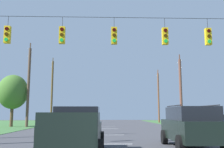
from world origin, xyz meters
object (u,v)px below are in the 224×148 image
at_px(suv_black, 191,126).
at_px(distant_car_crossing_white, 68,123).
at_px(overhead_signal_span, 112,66).
at_px(utility_pole_distant_left, 52,90).
at_px(tree_roadside_far_right, 13,92).
at_px(utility_pole_near_left, 159,97).
at_px(pickup_truck, 76,130).
at_px(utility_pole_far_right, 181,91).
at_px(utility_pole_distant_right, 28,85).
at_px(distant_car_oncoming, 219,122).

distance_m(suv_black, distant_car_crossing_white, 14.54).
bearing_deg(distant_car_crossing_white, overhead_signal_span, -71.70).
distance_m(utility_pole_distant_left, tree_roadside_far_right, 12.90).
relative_size(utility_pole_near_left, utility_pole_distant_left, 0.83).
relative_size(overhead_signal_span, pickup_truck, 3.46).
distance_m(distant_car_crossing_white, utility_pole_far_right, 15.67).
relative_size(utility_pole_far_right, utility_pole_distant_right, 0.88).
distance_m(overhead_signal_span, utility_pole_distant_left, 33.17).
distance_m(pickup_truck, suv_black, 5.66).
xyz_separation_m(suv_black, distant_car_crossing_white, (-7.58, 12.40, -0.27)).
distance_m(suv_black, utility_pole_distant_right, 24.09).
height_order(distant_car_crossing_white, utility_pole_distant_right, utility_pole_distant_right).
bearing_deg(distant_car_oncoming, utility_pole_near_left, 96.76).
bearing_deg(tree_roadside_far_right, overhead_signal_span, -58.38).
distance_m(utility_pole_far_right, tree_roadside_far_right, 21.19).
relative_size(overhead_signal_span, utility_pole_distant_left, 1.65).
height_order(suv_black, distant_car_crossing_white, suv_black).
relative_size(utility_pole_near_left, utility_pole_distant_right, 0.91).
bearing_deg(tree_roadside_far_right, suv_black, -52.23).
bearing_deg(utility_pole_distant_right, overhead_signal_span, -62.30).
relative_size(utility_pole_distant_right, utility_pole_distant_left, 0.92).
relative_size(overhead_signal_span, utility_pole_distant_right, 1.80).
bearing_deg(tree_roadside_far_right, utility_pole_distant_right, -16.96).
xyz_separation_m(pickup_truck, distant_car_crossing_white, (-2.17, 14.04, -0.18)).
bearing_deg(distant_car_oncoming, utility_pole_distant_left, 138.98).
bearing_deg(tree_roadside_far_right, utility_pole_distant_left, 79.36).
xyz_separation_m(utility_pole_far_right, tree_roadside_far_right, (-21.19, 0.09, -0.20)).
height_order(overhead_signal_span, tree_roadside_far_right, overhead_signal_span).
xyz_separation_m(distant_car_oncoming, utility_pole_distant_right, (-21.37, 5.08, 4.31)).
xyz_separation_m(overhead_signal_span, suv_black, (3.81, -0.99, -3.14)).
bearing_deg(suv_black, distant_car_oncoming, 61.52).
xyz_separation_m(overhead_signal_span, pickup_truck, (-1.60, -2.63, -3.24)).
height_order(distant_car_crossing_white, utility_pole_far_right, utility_pole_far_right).
xyz_separation_m(overhead_signal_span, utility_pole_distant_right, (-9.73, 18.52, 0.90)).
xyz_separation_m(suv_black, tree_roadside_far_right, (-15.61, 20.14, 3.22)).
relative_size(distant_car_oncoming, tree_roadside_far_right, 0.68).
bearing_deg(overhead_signal_span, utility_pole_distant_right, 117.70).
relative_size(utility_pole_far_right, utility_pole_near_left, 0.98).
height_order(pickup_truck, utility_pole_far_right, utility_pole_far_right).
bearing_deg(utility_pole_far_right, utility_pole_distant_right, -178.38).
bearing_deg(overhead_signal_span, tree_roadside_far_right, 121.62).
relative_size(distant_car_crossing_white, utility_pole_distant_left, 0.38).
bearing_deg(utility_pole_distant_left, suv_black, -68.00).
bearing_deg(overhead_signal_span, pickup_truck, -121.41).
xyz_separation_m(overhead_signal_span, utility_pole_distant_left, (-9.42, 31.77, 1.40)).
height_order(utility_pole_far_right, utility_pole_distant_left, utility_pole_distant_left).
relative_size(pickup_truck, distant_car_oncoming, 1.24).
height_order(pickup_truck, utility_pole_distant_right, utility_pole_distant_right).
bearing_deg(utility_pole_near_left, utility_pole_distant_right, -143.76).
distance_m(distant_car_crossing_white, distant_car_oncoming, 15.55).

